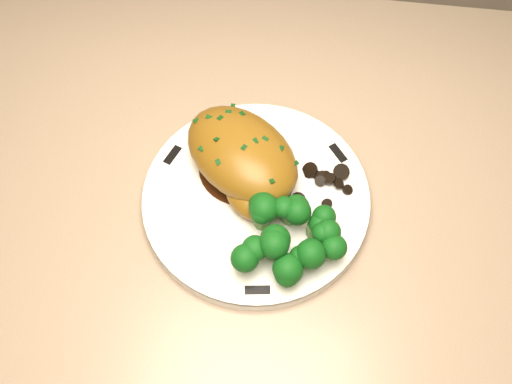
# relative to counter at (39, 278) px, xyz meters

# --- Properties ---
(counter) EXTENTS (1.95, 0.65, 0.96)m
(counter) POSITION_rel_counter_xyz_m (0.00, 0.00, 0.00)
(counter) COLOR brown
(counter) RESTS_ON ground
(plate) EXTENTS (0.33, 0.33, 0.02)m
(plate) POSITION_rel_counter_xyz_m (0.39, -0.03, 0.43)
(plate) COLOR white
(plate) RESTS_ON counter
(rim_accent_0) EXTENTS (0.02, 0.03, 0.00)m
(rim_accent_0) POSITION_rel_counter_xyz_m (0.47, 0.04, 0.43)
(rim_accent_0) COLOR black
(rim_accent_0) RESTS_ON plate
(rim_accent_1) EXTENTS (0.02, 0.03, 0.00)m
(rim_accent_1) POSITION_rel_counter_xyz_m (0.29, 0.01, 0.43)
(rim_accent_1) COLOR black
(rim_accent_1) RESTS_ON plate
(rim_accent_2) EXTENTS (0.03, 0.01, 0.00)m
(rim_accent_2) POSITION_rel_counter_xyz_m (0.40, -0.13, 0.43)
(rim_accent_2) COLOR black
(rim_accent_2) RESTS_ON plate
(gravy_pool) EXTENTS (0.10, 0.10, 0.00)m
(gravy_pool) POSITION_rel_counter_xyz_m (0.37, 0.01, 0.44)
(gravy_pool) COLOR black
(gravy_pool) RESTS_ON plate
(chicken_breast) EXTENTS (0.17, 0.17, 0.06)m
(chicken_breast) POSITION_rel_counter_xyz_m (0.37, 0.00, 0.46)
(chicken_breast) COLOR brown
(chicken_breast) RESTS_ON plate
(mushroom_pile) EXTENTS (0.07, 0.05, 0.02)m
(mushroom_pile) POSITION_rel_counter_xyz_m (0.45, -0.01, 0.44)
(mushroom_pile) COLOR black
(mushroom_pile) RESTS_ON plate
(broccoli_florets) EXTENTS (0.11, 0.10, 0.04)m
(broccoli_florets) POSITION_rel_counter_xyz_m (0.43, -0.08, 0.46)
(broccoli_florets) COLOR #4E7A33
(broccoli_florets) RESTS_ON plate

